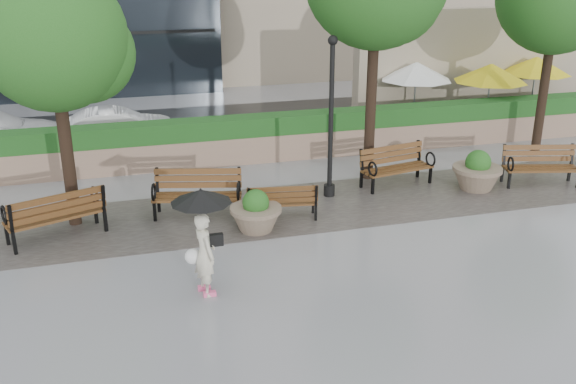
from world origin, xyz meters
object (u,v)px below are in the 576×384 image
object	(u,v)px
bench_4	(540,174)
planter_left	(256,215)
bench_0	(57,224)
planter_right	(477,174)
bench_3	(396,175)
bench_1	(198,203)
car_right	(118,127)
bench_2	(282,208)
lamppost	(331,129)
pedestrian	(203,232)

from	to	relation	value
bench_4	planter_left	distance (m)	8.03
bench_0	planter_right	distance (m)	10.44
bench_3	planter_left	world-z (taller)	bench_3
bench_1	car_right	distance (m)	6.79
bench_2	bench_3	xyz separation A→B (m)	(3.53, 1.35, 0.05)
planter_left	lamppost	world-z (taller)	lamppost
car_right	planter_left	bearing A→B (deg)	-162.17
pedestrian	bench_0	bearing A→B (deg)	26.51
bench_1	lamppost	distance (m)	3.74
planter_right	bench_2	bearing A→B (deg)	-174.51
bench_1	bench_2	xyz separation A→B (m)	(1.86, -0.68, -0.07)
planter_left	lamppost	distance (m)	3.13
bench_3	pedestrian	size ratio (longest dim) A/B	1.03
bench_1	pedestrian	distance (m)	3.77
car_right	pedestrian	bearing A→B (deg)	-174.82
bench_2	planter_left	bearing A→B (deg)	43.86
planter_right	car_right	size ratio (longest dim) A/B	0.35
bench_0	bench_3	distance (m)	8.59
bench_2	pedestrian	distance (m)	3.84
car_right	pedestrian	size ratio (longest dim) A/B	1.83
car_right	pedestrian	distance (m)	10.32
bench_2	car_right	distance (m)	8.06
bench_0	bench_2	distance (m)	5.00
bench_4	lamppost	xyz separation A→B (m)	(-5.69, 0.75, 1.47)
planter_left	pedestrian	xyz separation A→B (m)	(-1.52, -2.46, 0.84)
bench_0	bench_3	xyz separation A→B (m)	(8.52, 1.09, -0.02)
planter_left	lamppost	xyz separation A→B (m)	(2.29, 1.60, 1.40)
bench_3	lamppost	distance (m)	2.46
bench_2	pedestrian	bearing A→B (deg)	62.30
planter_right	car_right	xyz separation A→B (m)	(-8.91, 6.74, 0.18)
bench_2	planter_right	world-z (taller)	planter_right
planter_left	bench_4	bearing A→B (deg)	6.10
bench_1	planter_left	bearing A→B (deg)	-31.71
bench_0	planter_right	world-z (taller)	bench_0
planter_right	car_right	world-z (taller)	car_right
bench_4	planter_right	world-z (taller)	planter_right
bench_4	bench_3	bearing A→B (deg)	179.15
bench_0	lamppost	world-z (taller)	lamppost
bench_0	pedestrian	bearing A→B (deg)	109.48
lamppost	pedestrian	xyz separation A→B (m)	(-3.82, -4.07, -0.56)
planter_right	lamppost	bearing A→B (deg)	171.47
planter_right	car_right	bearing A→B (deg)	142.89
bench_1	pedestrian	bearing A→B (deg)	-81.77
bench_0	car_right	size ratio (longest dim) A/B	0.60
bench_0	lamppost	size ratio (longest dim) A/B	0.54
bench_4	lamppost	distance (m)	5.93
planter_left	car_right	distance (m)	8.23
lamppost	planter_left	bearing A→B (deg)	-145.02
bench_4	lamppost	size ratio (longest dim) A/B	0.51
bench_4	planter_left	size ratio (longest dim) A/B	1.79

